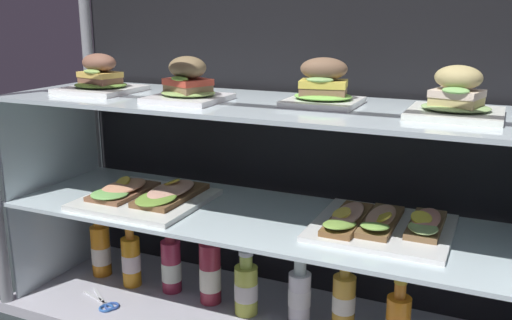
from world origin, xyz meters
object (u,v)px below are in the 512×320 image
at_px(open_sandwich_tray_near_right_corner, 146,195).
at_px(juice_bottle_front_middle, 246,288).
at_px(juice_bottle_back_right, 131,260).
at_px(plated_roll_sandwich_near_right_corner, 188,84).
at_px(plated_roll_sandwich_left_of_center, 323,88).
at_px(juice_bottle_front_left_end, 300,295).
at_px(juice_bottle_front_second, 344,301).
at_px(plated_roll_sandwich_mid_left, 456,99).
at_px(juice_bottle_back_center, 171,265).
at_px(juice_bottle_front_right_end, 101,249).
at_px(juice_bottle_tucked_behind, 210,273).
at_px(kitchen_scissors, 106,305).
at_px(plated_roll_sandwich_mid_right, 100,79).
at_px(open_sandwich_tray_mid_left, 382,224).

xyz_separation_m(open_sandwich_tray_near_right_corner, juice_bottle_front_middle, (0.30, 0.05, -0.25)).
bearing_deg(juice_bottle_back_right, open_sandwich_tray_near_right_corner, -25.94).
bearing_deg(plated_roll_sandwich_near_right_corner, plated_roll_sandwich_left_of_center, 13.78).
xyz_separation_m(juice_bottle_back_right, juice_bottle_front_left_end, (0.56, 0.01, -0.00)).
relative_size(juice_bottle_back_right, juice_bottle_front_second, 0.98).
xyz_separation_m(plated_roll_sandwich_left_of_center, plated_roll_sandwich_mid_left, (0.32, -0.04, -0.00)).
bearing_deg(juice_bottle_front_middle, juice_bottle_back_center, 174.36).
height_order(juice_bottle_front_right_end, juice_bottle_tucked_behind, juice_bottle_tucked_behind).
xyz_separation_m(plated_roll_sandwich_near_right_corner, kitchen_scissors, (-0.26, -0.07, -0.66)).
distance_m(juice_bottle_front_middle, juice_bottle_front_left_end, 0.16).
relative_size(plated_roll_sandwich_mid_right, juice_bottle_back_center, 0.90).
bearing_deg(juice_bottle_back_center, plated_roll_sandwich_mid_left, -3.09).
relative_size(open_sandwich_tray_mid_left, juice_bottle_back_center, 1.49).
xyz_separation_m(plated_roll_sandwich_left_of_center, juice_bottle_front_middle, (-0.21, -0.02, -0.59)).
bearing_deg(juice_bottle_tucked_behind, open_sandwich_tray_near_right_corner, -160.09).
bearing_deg(juice_bottle_tucked_behind, plated_roll_sandwich_mid_right, -173.43).
relative_size(plated_roll_sandwich_left_of_center, plated_roll_sandwich_mid_left, 0.88).
distance_m(plated_roll_sandwich_mid_left, kitchen_scissors, 1.14).
bearing_deg(kitchen_scissors, open_sandwich_tray_mid_left, 10.91).
height_order(open_sandwich_tray_near_right_corner, juice_bottle_back_right, open_sandwich_tray_near_right_corner).
distance_m(juice_bottle_front_right_end, juice_bottle_front_second, 0.82).
height_order(juice_bottle_tucked_behind, juice_bottle_front_middle, juice_bottle_tucked_behind).
relative_size(juice_bottle_tucked_behind, juice_bottle_front_second, 1.08).
distance_m(open_sandwich_tray_near_right_corner, juice_bottle_back_center, 0.26).
height_order(plated_roll_sandwich_near_right_corner, open_sandwich_tray_near_right_corner, plated_roll_sandwich_near_right_corner).
distance_m(plated_roll_sandwich_near_right_corner, juice_bottle_back_right, 0.64).
height_order(plated_roll_sandwich_mid_right, juice_bottle_front_middle, plated_roll_sandwich_mid_right).
bearing_deg(kitchen_scissors, juice_bottle_front_left_end, 15.98).
relative_size(open_sandwich_tray_mid_left, juice_bottle_tucked_behind, 1.45).
xyz_separation_m(plated_roll_sandwich_mid_left, juice_bottle_front_middle, (-0.53, 0.02, -0.58)).
xyz_separation_m(juice_bottle_front_right_end, juice_bottle_back_center, (0.27, -0.00, -0.00)).
height_order(plated_roll_sandwich_near_right_corner, plated_roll_sandwich_left_of_center, plated_roll_sandwich_left_of_center).
bearing_deg(juice_bottle_tucked_behind, juice_bottle_front_right_end, 178.17).
bearing_deg(juice_bottle_back_right, open_sandwich_tray_mid_left, 0.39).
relative_size(juice_bottle_front_middle, kitchen_scissors, 1.16).
bearing_deg(open_sandwich_tray_near_right_corner, juice_bottle_front_second, 7.95).
xyz_separation_m(open_sandwich_tray_near_right_corner, juice_bottle_front_second, (0.58, 0.08, -0.25)).
relative_size(open_sandwich_tray_near_right_corner, open_sandwich_tray_mid_left, 1.00).
xyz_separation_m(plated_roll_sandwich_near_right_corner, open_sandwich_tray_mid_left, (0.51, 0.08, -0.33)).
bearing_deg(juice_bottle_front_second, open_sandwich_tray_near_right_corner, -172.05).
bearing_deg(plated_roll_sandwich_mid_left, open_sandwich_tray_near_right_corner, -177.90).
xyz_separation_m(plated_roll_sandwich_mid_left, juice_bottle_front_left_end, (-0.37, 0.04, -0.58)).
bearing_deg(open_sandwich_tray_near_right_corner, juice_bottle_front_right_end, 163.13).
height_order(open_sandwich_tray_mid_left, juice_bottle_front_left_end, open_sandwich_tray_mid_left).
bearing_deg(juice_bottle_front_middle, kitchen_scissors, -161.10).
height_order(plated_roll_sandwich_near_right_corner, juice_bottle_front_second, plated_roll_sandwich_near_right_corner).
bearing_deg(juice_bottle_back_center, juice_bottle_tucked_behind, -4.49).
xyz_separation_m(plated_roll_sandwich_left_of_center, juice_bottle_front_second, (0.07, 0.01, -0.58)).
relative_size(juice_bottle_front_middle, juice_bottle_front_left_end, 0.97).
distance_m(open_sandwich_tray_mid_left, juice_bottle_tucked_behind, 0.55).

